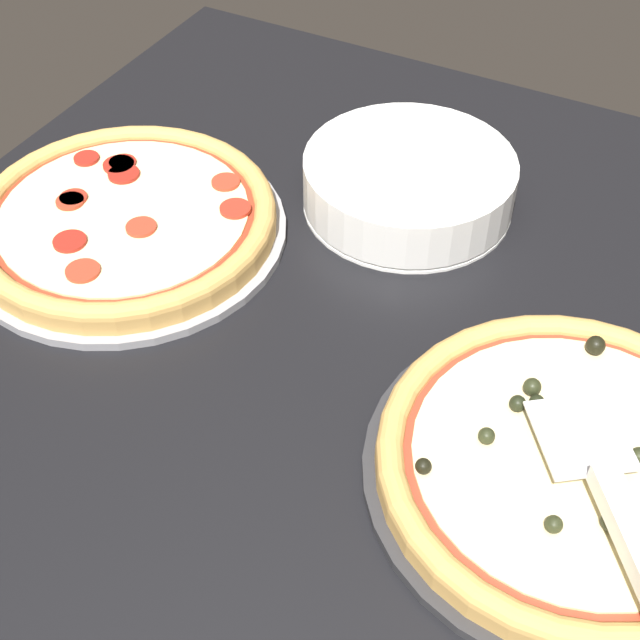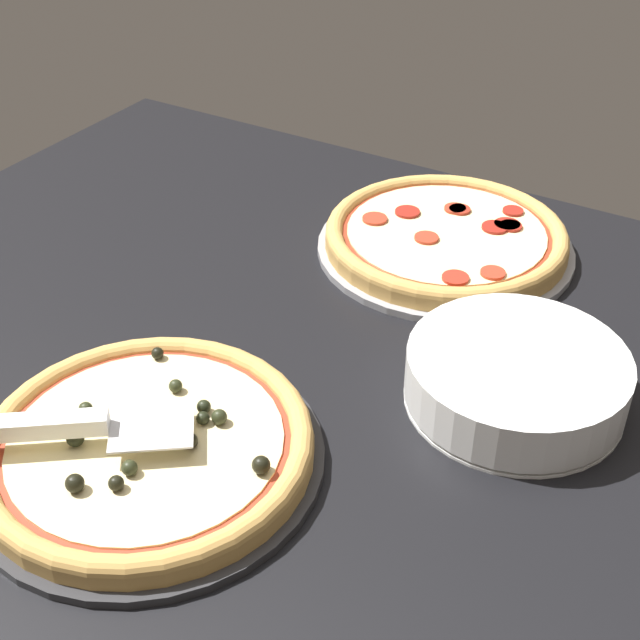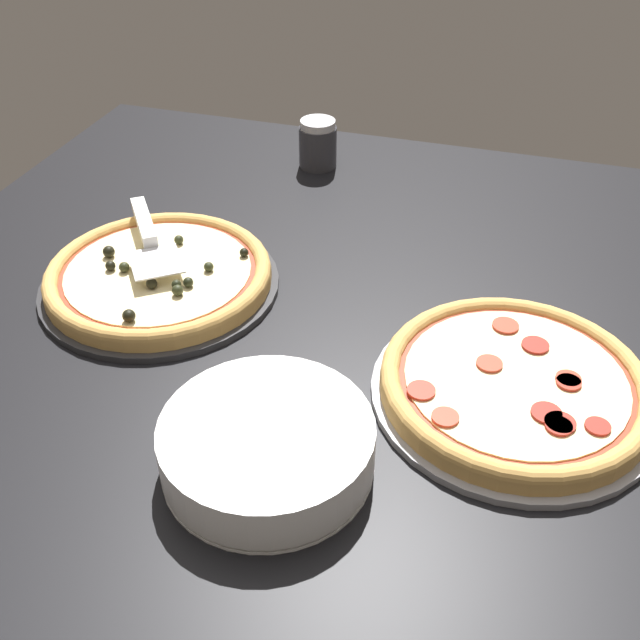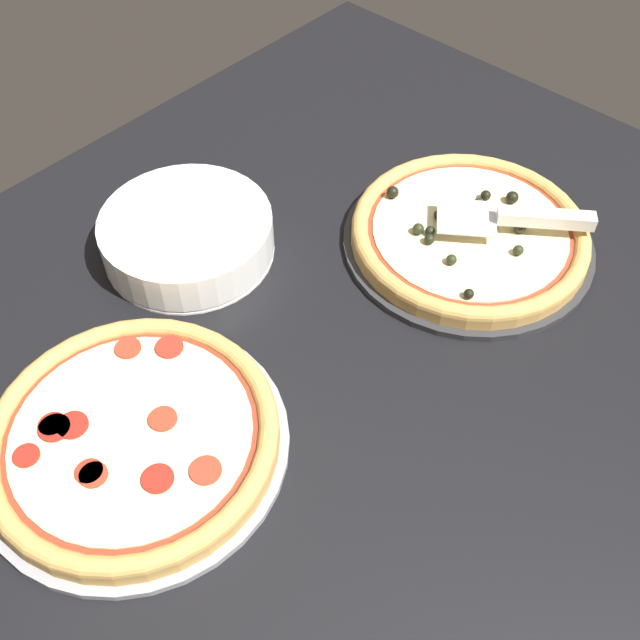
{
  "view_description": "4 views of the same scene",
  "coord_description": "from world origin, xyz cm",
  "px_view_note": "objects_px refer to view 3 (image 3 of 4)",
  "views": [
    {
      "loc": [
        -47.63,
        -18.65,
        64.5
      ],
      "look_at": [
        6.48,
        9.85,
        3.0
      ],
      "focal_mm": 50.0,
      "sensor_mm": 36.0,
      "label": 1
    },
    {
      "loc": [
        50.76,
        -64.9,
        65.02
      ],
      "look_at": [
        6.48,
        9.85,
        3.0
      ],
      "focal_mm": 50.0,
      "sensor_mm": 36.0,
      "label": 2
    },
    {
      "loc": [
        84.5,
        33.92,
        65.54
      ],
      "look_at": [
        6.48,
        9.85,
        3.0
      ],
      "focal_mm": 42.0,
      "sensor_mm": 36.0,
      "label": 3
    },
    {
      "loc": [
        -35.05,
        55.33,
        76.5
      ],
      "look_at": [
        6.48,
        9.85,
        3.0
      ],
      "focal_mm": 42.0,
      "sensor_mm": 36.0,
      "label": 4
    }
  ],
  "objects_px": {
    "serving_spatula": "(146,229)",
    "plate_stack": "(267,446)",
    "pizza_back": "(515,382)",
    "parmesan_shaker": "(318,144)",
    "pizza_front": "(159,274)"
  },
  "relations": [
    {
      "from": "pizza_back",
      "to": "serving_spatula",
      "type": "distance_m",
      "value": 0.61
    },
    {
      "from": "pizza_back",
      "to": "plate_stack",
      "type": "bearing_deg",
      "value": -52.42
    },
    {
      "from": "plate_stack",
      "to": "pizza_back",
      "type": "bearing_deg",
      "value": 127.58
    },
    {
      "from": "pizza_front",
      "to": "plate_stack",
      "type": "bearing_deg",
      "value": 44.43
    },
    {
      "from": "serving_spatula",
      "to": "plate_stack",
      "type": "bearing_deg",
      "value": 43.32
    },
    {
      "from": "pizza_front",
      "to": "pizza_back",
      "type": "height_order",
      "value": "pizza_front"
    },
    {
      "from": "serving_spatula",
      "to": "pizza_back",
      "type": "bearing_deg",
      "value": 75.44
    },
    {
      "from": "serving_spatula",
      "to": "pizza_front",
      "type": "bearing_deg",
      "value": 37.66
    },
    {
      "from": "pizza_front",
      "to": "serving_spatula",
      "type": "distance_m",
      "value": 0.09
    },
    {
      "from": "pizza_front",
      "to": "serving_spatula",
      "type": "xyz_separation_m",
      "value": [
        -0.06,
        -0.05,
        0.03
      ]
    },
    {
      "from": "plate_stack",
      "to": "parmesan_shaker",
      "type": "distance_m",
      "value": 0.78
    },
    {
      "from": "plate_stack",
      "to": "parmesan_shaker",
      "type": "height_order",
      "value": "parmesan_shaker"
    },
    {
      "from": "plate_stack",
      "to": "parmesan_shaker",
      "type": "xyz_separation_m",
      "value": [
        -0.76,
        -0.18,
        0.01
      ]
    },
    {
      "from": "serving_spatula",
      "to": "parmesan_shaker",
      "type": "xyz_separation_m",
      "value": [
        -0.41,
        0.15,
        -0.01
      ]
    },
    {
      "from": "pizza_front",
      "to": "pizza_back",
      "type": "xyz_separation_m",
      "value": [
        0.09,
        0.54,
        0.0
      ]
    }
  ]
}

